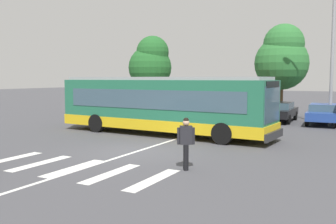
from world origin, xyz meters
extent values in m
plane|color=#47474C|center=(0.00, 0.00, 0.00)|extent=(160.00, 160.00, 0.00)
cylinder|color=black|center=(2.71, 5.50, 0.50)|extent=(1.02, 0.37, 1.00)
cylinder|color=black|center=(2.55, 3.16, 0.50)|extent=(1.02, 0.37, 1.00)
cylinder|color=black|center=(-4.83, 6.01, 0.50)|extent=(1.02, 0.37, 1.00)
cylinder|color=black|center=(-4.99, 3.67, 0.50)|extent=(1.02, 0.37, 1.00)
cube|color=#236B4C|center=(-1.38, 4.60, 1.62)|extent=(11.95, 3.34, 2.55)
cube|color=gold|center=(-1.38, 4.60, 0.62)|extent=(12.06, 3.37, 0.55)
cube|color=#3D5666|center=(-1.38, 4.60, 1.93)|extent=(10.54, 3.29, 0.96)
cube|color=#3D5666|center=(4.51, 4.20, 1.83)|extent=(0.19, 2.24, 1.63)
cube|color=black|center=(4.51, 4.20, 2.72)|extent=(0.19, 1.94, 0.28)
cube|color=#99999E|center=(-1.38, 4.60, 2.98)|extent=(11.46, 3.10, 0.16)
cube|color=#28282B|center=(4.63, 4.19, 0.43)|extent=(0.29, 2.55, 0.36)
cylinder|color=black|center=(3.07, -1.85, 0.42)|extent=(0.16, 0.16, 0.85)
cylinder|color=black|center=(3.15, -1.98, 0.42)|extent=(0.16, 0.16, 0.85)
cube|color=#232328|center=(3.11, -1.91, 1.15)|extent=(0.48, 0.43, 0.60)
cylinder|color=#232328|center=(2.90, -2.03, 1.12)|extent=(0.10, 0.10, 0.55)
cylinder|color=#232328|center=(3.32, -1.79, 1.12)|extent=(0.10, 0.10, 0.55)
sphere|color=tan|center=(3.11, -1.91, 1.56)|extent=(0.22, 0.22, 0.22)
sphere|color=black|center=(3.11, -1.91, 1.63)|extent=(0.19, 0.19, 0.19)
cylinder|color=black|center=(-5.98, 14.87, 0.32)|extent=(0.25, 0.65, 0.64)
cylinder|color=black|center=(-4.31, 15.01, 0.32)|extent=(0.25, 0.65, 0.64)
cylinder|color=black|center=(-5.76, 12.09, 0.32)|extent=(0.25, 0.65, 0.64)
cylinder|color=black|center=(-4.09, 12.23, 0.32)|extent=(0.25, 0.65, 0.64)
cube|color=#C6B793|center=(-5.04, 13.55, 0.64)|extent=(2.17, 4.63, 0.52)
cube|color=#3D5666|center=(-5.03, 13.46, 1.12)|extent=(1.77, 2.28, 0.44)
cube|color=#C6B793|center=(-5.03, 13.46, 1.30)|extent=(1.68, 2.10, 0.09)
cylinder|color=black|center=(-3.14, 15.21, 0.32)|extent=(0.21, 0.64, 0.64)
cylinder|color=black|center=(-1.47, 15.19, 0.32)|extent=(0.21, 0.64, 0.64)
cylinder|color=black|center=(-3.18, 12.42, 0.32)|extent=(0.21, 0.64, 0.64)
cylinder|color=black|center=(-1.50, 12.40, 0.32)|extent=(0.21, 0.64, 0.64)
cube|color=#196B70|center=(-2.32, 13.80, 0.64)|extent=(1.87, 4.52, 0.52)
cube|color=#3D5666|center=(-2.32, 13.71, 1.12)|extent=(1.63, 2.18, 0.44)
cube|color=#196B70|center=(-2.32, 13.71, 1.30)|extent=(1.55, 2.00, 0.09)
cylinder|color=black|center=(-0.30, 15.00, 0.32)|extent=(0.21, 0.64, 0.64)
cylinder|color=black|center=(1.37, 14.98, 0.32)|extent=(0.21, 0.64, 0.64)
cylinder|color=black|center=(-0.33, 12.21, 0.32)|extent=(0.21, 0.64, 0.64)
cylinder|color=black|center=(1.35, 12.19, 0.32)|extent=(0.21, 0.64, 0.64)
cube|color=#AD1E1E|center=(0.52, 13.60, 0.64)|extent=(1.87, 4.52, 0.52)
cube|color=#3D5666|center=(0.52, 13.51, 1.12)|extent=(1.62, 2.18, 0.44)
cube|color=#AD1E1E|center=(0.52, 13.51, 1.30)|extent=(1.55, 2.00, 0.09)
cylinder|color=black|center=(2.10, 15.03, 0.32)|extent=(0.21, 0.64, 0.64)
cylinder|color=black|center=(3.78, 15.05, 0.32)|extent=(0.21, 0.64, 0.64)
cylinder|color=black|center=(2.14, 12.25, 0.32)|extent=(0.21, 0.64, 0.64)
cylinder|color=black|center=(3.81, 12.26, 0.32)|extent=(0.21, 0.64, 0.64)
cube|color=black|center=(2.96, 13.65, 0.64)|extent=(1.87, 4.52, 0.52)
cube|color=#3D5666|center=(2.96, 13.56, 1.12)|extent=(1.63, 2.18, 0.44)
cube|color=black|center=(2.96, 13.56, 1.30)|extent=(1.55, 2.00, 0.09)
cylinder|color=black|center=(4.88, 14.55, 0.32)|extent=(0.23, 0.65, 0.64)
cylinder|color=black|center=(5.02, 11.77, 0.32)|extent=(0.23, 0.65, 0.64)
cylinder|color=black|center=(6.69, 11.85, 0.32)|extent=(0.23, 0.65, 0.64)
cube|color=#234293|center=(5.79, 13.20, 0.64)|extent=(2.04, 4.58, 0.52)
cube|color=#3D5666|center=(5.79, 13.11, 1.12)|extent=(1.70, 2.23, 0.44)
cube|color=#234293|center=(5.79, 13.11, 1.30)|extent=(1.62, 2.05, 0.09)
cylinder|color=#939399|center=(6.26, 12.50, 4.64)|extent=(0.20, 0.20, 9.29)
cylinder|color=brown|center=(-9.46, 17.08, 1.30)|extent=(0.36, 0.36, 2.59)
sphere|color=#236028|center=(-9.46, 17.08, 3.97)|extent=(3.94, 3.94, 3.94)
sphere|color=#236028|center=(-9.16, 17.04, 5.35)|extent=(2.95, 2.95, 2.95)
cylinder|color=brown|center=(2.25, 17.39, 1.35)|extent=(0.36, 0.36, 2.71)
sphere|color=#2D7033|center=(2.25, 17.39, 4.16)|extent=(4.15, 4.15, 4.15)
sphere|color=#2D7033|center=(2.41, 17.25, 5.61)|extent=(3.11, 3.11, 3.11)
cube|color=silver|center=(-3.37, -3.46, 0.00)|extent=(0.45, 2.73, 0.01)
cube|color=silver|center=(-1.83, -3.46, 0.00)|extent=(0.45, 2.73, 0.01)
cube|color=silver|center=(-0.29, -3.46, 0.00)|extent=(0.45, 2.73, 0.01)
cube|color=silver|center=(1.24, -3.46, 0.00)|extent=(0.45, 2.73, 0.01)
cube|color=silver|center=(2.78, -3.46, 0.00)|extent=(0.45, 2.73, 0.01)
cube|color=silver|center=(0.01, 2.00, 0.00)|extent=(0.16, 24.00, 0.01)
camera|label=1|loc=(8.27, -12.92, 2.99)|focal=40.40mm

